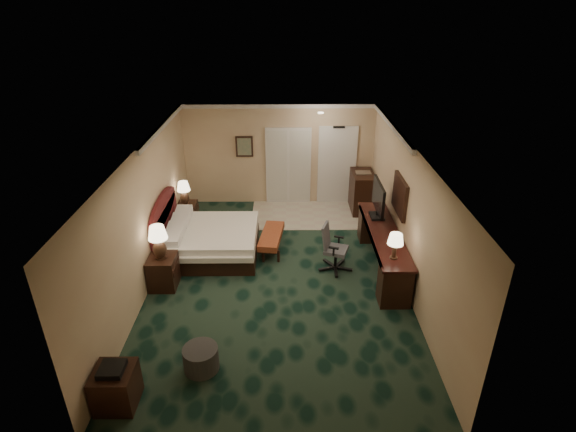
{
  "coord_description": "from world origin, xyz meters",
  "views": [
    {
      "loc": [
        0.15,
        -7.61,
        5.18
      ],
      "look_at": [
        0.22,
        0.6,
        1.11
      ],
      "focal_mm": 28.0,
      "sensor_mm": 36.0,
      "label": 1
    }
  ],
  "objects_px": {
    "bed": "(213,241)",
    "ottoman": "(201,359)",
    "nightstand_near": "(163,272)",
    "bed_bench": "(271,241)",
    "tv": "(378,200)",
    "nightstand_far": "(188,214)",
    "lamp_far": "(184,193)",
    "minibar": "(362,192)",
    "desk": "(382,250)",
    "lamp_near": "(159,242)",
    "desk_chair": "(336,248)",
    "side_table": "(116,387)"
  },
  "relations": [
    {
      "from": "minibar",
      "to": "ottoman",
      "type": "bearing_deg",
      "value": -120.41
    },
    {
      "from": "ottoman",
      "to": "tv",
      "type": "xyz_separation_m",
      "value": [
        3.28,
        3.52,
        1.04
      ]
    },
    {
      "from": "nightstand_far",
      "to": "lamp_far",
      "type": "distance_m",
      "value": 0.58
    },
    {
      "from": "tv",
      "to": "minibar",
      "type": "relative_size",
      "value": 0.98
    },
    {
      "from": "ottoman",
      "to": "side_table",
      "type": "height_order",
      "value": "side_table"
    },
    {
      "from": "lamp_near",
      "to": "desk_chair",
      "type": "distance_m",
      "value": 3.51
    },
    {
      "from": "side_table",
      "to": "desk",
      "type": "relative_size",
      "value": 0.21
    },
    {
      "from": "bed",
      "to": "desk",
      "type": "xyz_separation_m",
      "value": [
        3.6,
        -0.58,
        0.11
      ]
    },
    {
      "from": "ottoman",
      "to": "desk",
      "type": "relative_size",
      "value": 0.19
    },
    {
      "from": "tv",
      "to": "desk_chair",
      "type": "bearing_deg",
      "value": -141.5
    },
    {
      "from": "side_table",
      "to": "desk",
      "type": "bearing_deg",
      "value": 38.58
    },
    {
      "from": "tv",
      "to": "minibar",
      "type": "distance_m",
      "value": 2.24
    },
    {
      "from": "lamp_near",
      "to": "ottoman",
      "type": "height_order",
      "value": "lamp_near"
    },
    {
      "from": "ottoman",
      "to": "side_table",
      "type": "bearing_deg",
      "value": -148.63
    },
    {
      "from": "nightstand_far",
      "to": "minibar",
      "type": "bearing_deg",
      "value": 9.95
    },
    {
      "from": "lamp_near",
      "to": "minibar",
      "type": "distance_m",
      "value": 5.61
    },
    {
      "from": "desk",
      "to": "tv",
      "type": "bearing_deg",
      "value": 91.76
    },
    {
      "from": "bed_bench",
      "to": "desk",
      "type": "xyz_separation_m",
      "value": [
        2.32,
        -0.74,
        0.21
      ]
    },
    {
      "from": "lamp_far",
      "to": "side_table",
      "type": "relative_size",
      "value": 1.0
    },
    {
      "from": "bed",
      "to": "ottoman",
      "type": "xyz_separation_m",
      "value": [
        0.3,
        -3.41,
        -0.11
      ]
    },
    {
      "from": "lamp_far",
      "to": "desk_chair",
      "type": "relative_size",
      "value": 0.59
    },
    {
      "from": "desk_chair",
      "to": "minibar",
      "type": "bearing_deg",
      "value": 90.16
    },
    {
      "from": "bed",
      "to": "ottoman",
      "type": "height_order",
      "value": "bed"
    },
    {
      "from": "ottoman",
      "to": "desk",
      "type": "distance_m",
      "value": 4.36
    },
    {
      "from": "desk_chair",
      "to": "bed_bench",
      "type": "bearing_deg",
      "value": 167.99
    },
    {
      "from": "nightstand_near",
      "to": "tv",
      "type": "xyz_separation_m",
      "value": [
        4.37,
        1.32,
        0.91
      ]
    },
    {
      "from": "lamp_near",
      "to": "desk_chair",
      "type": "relative_size",
      "value": 0.68
    },
    {
      "from": "nightstand_far",
      "to": "lamp_near",
      "type": "distance_m",
      "value": 2.77
    },
    {
      "from": "nightstand_near",
      "to": "ottoman",
      "type": "xyz_separation_m",
      "value": [
        1.09,
        -2.2,
        -0.13
      ]
    },
    {
      "from": "desk_chair",
      "to": "desk",
      "type": "bearing_deg",
      "value": 22.78
    },
    {
      "from": "lamp_near",
      "to": "bed_bench",
      "type": "height_order",
      "value": "lamp_near"
    },
    {
      "from": "nightstand_near",
      "to": "bed_bench",
      "type": "distance_m",
      "value": 2.49
    },
    {
      "from": "bed_bench",
      "to": "ottoman",
      "type": "height_order",
      "value": "bed_bench"
    },
    {
      "from": "desk",
      "to": "side_table",
      "type": "bearing_deg",
      "value": -141.42
    },
    {
      "from": "side_table",
      "to": "desk_chair",
      "type": "bearing_deg",
      "value": 45.14
    },
    {
      "from": "side_table",
      "to": "desk",
      "type": "distance_m",
      "value": 5.58
    },
    {
      "from": "desk",
      "to": "minibar",
      "type": "height_order",
      "value": "minibar"
    },
    {
      "from": "lamp_near",
      "to": "lamp_far",
      "type": "distance_m",
      "value": 2.62
    },
    {
      "from": "nightstand_near",
      "to": "desk_chair",
      "type": "distance_m",
      "value": 3.48
    },
    {
      "from": "bed",
      "to": "bed_bench",
      "type": "bearing_deg",
      "value": 7.3
    },
    {
      "from": "side_table",
      "to": "tv",
      "type": "relative_size",
      "value": 0.58
    },
    {
      "from": "ottoman",
      "to": "side_table",
      "type": "xyz_separation_m",
      "value": [
        -1.06,
        -0.65,
        0.1
      ]
    },
    {
      "from": "desk_chair",
      "to": "lamp_far",
      "type": "bearing_deg",
      "value": 168.56
    },
    {
      "from": "lamp_near",
      "to": "desk_chair",
      "type": "xyz_separation_m",
      "value": [
        3.42,
        0.58,
        -0.48
      ]
    },
    {
      "from": "minibar",
      "to": "tv",
      "type": "bearing_deg",
      "value": -90.8
    },
    {
      "from": "lamp_near",
      "to": "bed_bench",
      "type": "relative_size",
      "value": 0.56
    },
    {
      "from": "nightstand_far",
      "to": "desk",
      "type": "xyz_separation_m",
      "value": [
        4.42,
        -2.03,
        0.14
      ]
    },
    {
      "from": "nightstand_far",
      "to": "minibar",
      "type": "height_order",
      "value": "minibar"
    },
    {
      "from": "bed_bench",
      "to": "nightstand_near",
      "type": "bearing_deg",
      "value": -138.71
    },
    {
      "from": "lamp_far",
      "to": "bed",
      "type": "bearing_deg",
      "value": -58.59
    }
  ]
}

